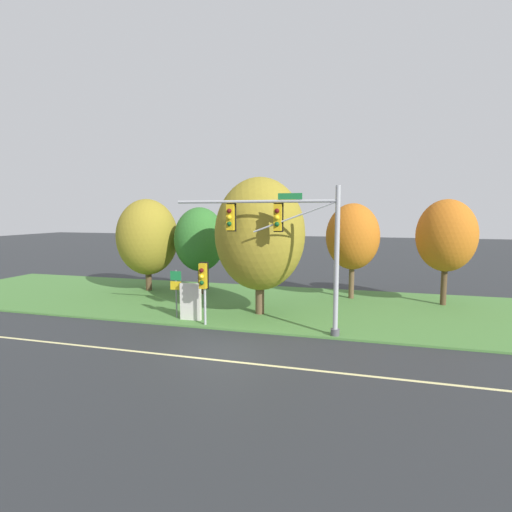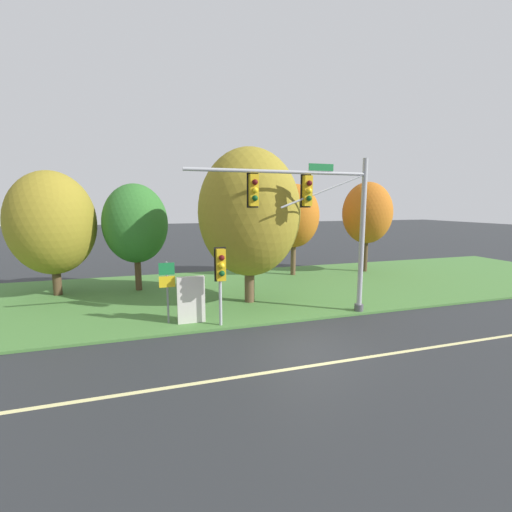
{
  "view_description": "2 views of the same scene",
  "coord_description": "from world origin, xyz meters",
  "px_view_note": "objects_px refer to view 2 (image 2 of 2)",
  "views": [
    {
      "loc": [
        5.34,
        -14.99,
        5.62
      ],
      "look_at": [
        0.02,
        3.91,
        3.48
      ],
      "focal_mm": 28.0,
      "sensor_mm": 36.0,
      "label": 1
    },
    {
      "loc": [
        -4.83,
        -10.03,
        4.86
      ],
      "look_at": [
        -0.48,
        3.96,
        2.64
      ],
      "focal_mm": 24.0,
      "sensor_mm": 36.0,
      "label": 2
    }
  ],
  "objects_px": {
    "tree_nearest_road": "(52,223)",
    "tree_tall_centre": "(367,213)",
    "traffic_signal_mast": "(318,212)",
    "route_sign_post": "(167,284)",
    "tree_mid_verge": "(294,216)",
    "pedestrian_signal_near_kerb": "(221,270)",
    "tree_behind_signpost": "(249,213)",
    "info_kiosk": "(191,300)",
    "tree_left_of_mast": "(136,224)"
  },
  "relations": [
    {
      "from": "route_sign_post",
      "to": "tree_tall_centre",
      "type": "distance_m",
      "value": 15.95
    },
    {
      "from": "pedestrian_signal_near_kerb",
      "to": "tree_behind_signpost",
      "type": "xyz_separation_m",
      "value": [
        2.02,
        3.03,
        2.08
      ]
    },
    {
      "from": "tree_behind_signpost",
      "to": "tree_mid_verge",
      "type": "bearing_deg",
      "value": 49.27
    },
    {
      "from": "tree_behind_signpost",
      "to": "tree_tall_centre",
      "type": "distance_m",
      "value": 11.26
    },
    {
      "from": "route_sign_post",
      "to": "tree_left_of_mast",
      "type": "relative_size",
      "value": 0.43
    },
    {
      "from": "traffic_signal_mast",
      "to": "tree_tall_centre",
      "type": "bearing_deg",
      "value": 44.88
    },
    {
      "from": "tree_left_of_mast",
      "to": "info_kiosk",
      "type": "bearing_deg",
      "value": -70.72
    },
    {
      "from": "tree_behind_signpost",
      "to": "pedestrian_signal_near_kerb",
      "type": "bearing_deg",
      "value": -123.77
    },
    {
      "from": "tree_nearest_road",
      "to": "tree_behind_signpost",
      "type": "height_order",
      "value": "tree_behind_signpost"
    },
    {
      "from": "route_sign_post",
      "to": "tree_nearest_road",
      "type": "xyz_separation_m",
      "value": [
        -5.38,
        6.3,
        2.16
      ]
    },
    {
      "from": "tree_mid_verge",
      "to": "tree_tall_centre",
      "type": "height_order",
      "value": "tree_tall_centre"
    },
    {
      "from": "tree_nearest_road",
      "to": "tree_tall_centre",
      "type": "height_order",
      "value": "tree_nearest_road"
    },
    {
      "from": "pedestrian_signal_near_kerb",
      "to": "tree_mid_verge",
      "type": "height_order",
      "value": "tree_mid_verge"
    },
    {
      "from": "tree_mid_verge",
      "to": "info_kiosk",
      "type": "height_order",
      "value": "tree_mid_verge"
    },
    {
      "from": "tree_mid_verge",
      "to": "tree_tall_centre",
      "type": "distance_m",
      "value": 5.43
    },
    {
      "from": "tree_tall_centre",
      "to": "traffic_signal_mast",
      "type": "bearing_deg",
      "value": -135.12
    },
    {
      "from": "tree_left_of_mast",
      "to": "tree_tall_centre",
      "type": "bearing_deg",
      "value": 3.47
    },
    {
      "from": "tree_behind_signpost",
      "to": "route_sign_post",
      "type": "bearing_deg",
      "value": -153.01
    },
    {
      "from": "route_sign_post",
      "to": "tree_behind_signpost",
      "type": "bearing_deg",
      "value": 26.99
    },
    {
      "from": "tree_nearest_road",
      "to": "tree_tall_centre",
      "type": "distance_m",
      "value": 19.48
    },
    {
      "from": "traffic_signal_mast",
      "to": "tree_tall_centre",
      "type": "height_order",
      "value": "traffic_signal_mast"
    },
    {
      "from": "traffic_signal_mast",
      "to": "tree_behind_signpost",
      "type": "xyz_separation_m",
      "value": [
        -2.13,
        2.89,
        -0.1
      ]
    },
    {
      "from": "route_sign_post",
      "to": "tree_nearest_road",
      "type": "bearing_deg",
      "value": 130.52
    },
    {
      "from": "tree_mid_verge",
      "to": "route_sign_post",
      "type": "bearing_deg",
      "value": -139.29
    },
    {
      "from": "tree_nearest_road",
      "to": "tree_behind_signpost",
      "type": "bearing_deg",
      "value": -24.41
    },
    {
      "from": "route_sign_post",
      "to": "tree_left_of_mast",
      "type": "height_order",
      "value": "tree_left_of_mast"
    },
    {
      "from": "route_sign_post",
      "to": "tree_mid_verge",
      "type": "distance_m",
      "value": 11.67
    },
    {
      "from": "tree_left_of_mast",
      "to": "tree_tall_centre",
      "type": "distance_m",
      "value": 15.41
    },
    {
      "from": "tree_nearest_road",
      "to": "tree_left_of_mast",
      "type": "relative_size",
      "value": 1.1
    },
    {
      "from": "tree_mid_verge",
      "to": "tree_behind_signpost",
      "type": "bearing_deg",
      "value": -130.73
    },
    {
      "from": "route_sign_post",
      "to": "traffic_signal_mast",
      "type": "bearing_deg",
      "value": -7.92
    },
    {
      "from": "info_kiosk",
      "to": "tree_nearest_road",
      "type": "bearing_deg",
      "value": 134.19
    },
    {
      "from": "tree_behind_signpost",
      "to": "info_kiosk",
      "type": "height_order",
      "value": "tree_behind_signpost"
    },
    {
      "from": "tree_mid_verge",
      "to": "tree_tall_centre",
      "type": "bearing_deg",
      "value": -4.24
    },
    {
      "from": "traffic_signal_mast",
      "to": "pedestrian_signal_near_kerb",
      "type": "xyz_separation_m",
      "value": [
        -4.16,
        -0.14,
        -2.19
      ]
    },
    {
      "from": "route_sign_post",
      "to": "tree_tall_centre",
      "type": "relative_size",
      "value": 0.4
    },
    {
      "from": "pedestrian_signal_near_kerb",
      "to": "tree_tall_centre",
      "type": "distance_m",
      "value": 14.65
    },
    {
      "from": "traffic_signal_mast",
      "to": "tree_tall_centre",
      "type": "distance_m",
      "value": 11.22
    },
    {
      "from": "pedestrian_signal_near_kerb",
      "to": "tree_mid_verge",
      "type": "relative_size",
      "value": 0.51
    },
    {
      "from": "traffic_signal_mast",
      "to": "tree_tall_centre",
      "type": "relative_size",
      "value": 1.24
    },
    {
      "from": "tree_mid_verge",
      "to": "pedestrian_signal_near_kerb",
      "type": "bearing_deg",
      "value": -128.38
    },
    {
      "from": "tree_behind_signpost",
      "to": "tree_tall_centre",
      "type": "height_order",
      "value": "tree_behind_signpost"
    },
    {
      "from": "info_kiosk",
      "to": "tree_tall_centre",
      "type": "bearing_deg",
      "value": 28.74
    },
    {
      "from": "tree_behind_signpost",
      "to": "info_kiosk",
      "type": "relative_size",
      "value": 3.9
    },
    {
      "from": "tree_nearest_road",
      "to": "tree_mid_verge",
      "type": "relative_size",
      "value": 1.06
    },
    {
      "from": "traffic_signal_mast",
      "to": "tree_left_of_mast",
      "type": "height_order",
      "value": "traffic_signal_mast"
    },
    {
      "from": "pedestrian_signal_near_kerb",
      "to": "info_kiosk",
      "type": "height_order",
      "value": "pedestrian_signal_near_kerb"
    },
    {
      "from": "tree_nearest_road",
      "to": "tree_tall_centre",
      "type": "relative_size",
      "value": 1.02
    },
    {
      "from": "route_sign_post",
      "to": "tree_behind_signpost",
      "type": "relative_size",
      "value": 0.34
    },
    {
      "from": "traffic_signal_mast",
      "to": "route_sign_post",
      "type": "bearing_deg",
      "value": 172.08
    }
  ]
}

